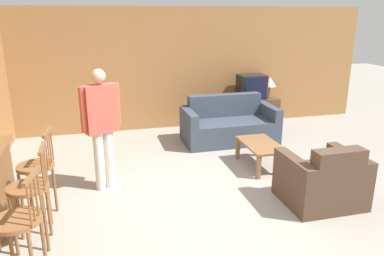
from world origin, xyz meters
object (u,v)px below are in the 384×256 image
at_px(tv_unit, 250,112).
at_px(tv, 252,87).
at_px(bar_chair_near, 19,228).
at_px(bar_chair_far, 37,172).
at_px(person_by_window, 102,123).
at_px(bar_chair_mid, 30,194).
at_px(coffee_table, 261,147).
at_px(table_lamp, 270,82).
at_px(armchair_near, 322,181).
at_px(couch_far, 229,125).

bearing_deg(tv_unit, tv, -90.00).
height_order(bar_chair_near, bar_chair_far, same).
bearing_deg(person_by_window, tv_unit, 36.37).
xyz_separation_m(bar_chair_mid, tv, (4.12, 3.70, 0.27)).
height_order(coffee_table, tv, tv).
xyz_separation_m(bar_chair_far, table_lamp, (4.56, 3.12, 0.35)).
bearing_deg(bar_chair_mid, armchair_near, 0.70).
distance_m(bar_chair_far, table_lamp, 5.53).
bearing_deg(tv_unit, bar_chair_far, -142.90).
xyz_separation_m(couch_far, table_lamp, (1.29, 0.91, 0.65)).
height_order(bar_chair_far, tv_unit, bar_chair_far).
xyz_separation_m(bar_chair_far, couch_far, (3.27, 2.21, -0.31)).
xyz_separation_m(armchair_near, coffee_table, (-0.26, 1.36, 0.03)).
bearing_deg(tv_unit, bar_chair_mid, -138.04).
distance_m(bar_chair_near, couch_far, 4.79).
relative_size(bar_chair_far, tv_unit, 0.95).
xyz_separation_m(coffee_table, tv, (0.79, 2.30, 0.55)).
bearing_deg(bar_chair_mid, coffee_table, 22.93).
bearing_deg(bar_chair_near, tv_unit, 46.79).
relative_size(bar_chair_mid, person_by_window, 0.65).
distance_m(couch_far, tv, 1.37).
relative_size(coffee_table, tv_unit, 0.79).
relative_size(bar_chair_near, bar_chair_far, 1.00).
bearing_deg(armchair_near, tv, 81.69).
bearing_deg(coffee_table, armchair_near, -79.23).
bearing_deg(couch_far, bar_chair_far, -145.95).
xyz_separation_m(couch_far, person_by_window, (-2.47, -1.54, 0.67)).
xyz_separation_m(armchair_near, tv, (0.53, 3.66, 0.57)).
height_order(couch_far, tv, tv).
height_order(bar_chair_near, tv_unit, bar_chair_near).
bearing_deg(tv, coffee_table, -109.07).
height_order(armchair_near, table_lamp, table_lamp).
bearing_deg(person_by_window, bar_chair_near, -112.44).
relative_size(bar_chair_far, table_lamp, 2.47).
xyz_separation_m(couch_far, tv_unit, (0.85, 0.91, -0.00)).
height_order(bar_chair_near, tv, tv).
relative_size(tv, table_lamp, 1.29).
distance_m(bar_chair_near, table_lamp, 6.34).
xyz_separation_m(bar_chair_mid, person_by_window, (0.80, 1.26, 0.37)).
distance_m(bar_chair_mid, coffee_table, 3.63).
bearing_deg(coffee_table, person_by_window, -176.68).
distance_m(tv_unit, person_by_window, 4.18).
xyz_separation_m(tv_unit, tv, (0.00, -0.00, 0.58)).
relative_size(couch_far, person_by_window, 1.04).
bearing_deg(bar_chair_far, bar_chair_mid, -89.99).
height_order(bar_chair_near, person_by_window, person_by_window).
distance_m(couch_far, tv_unit, 1.25).
bearing_deg(bar_chair_far, tv, 37.07).
bearing_deg(table_lamp, person_by_window, -146.92).
bearing_deg(tv, person_by_window, -143.66).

